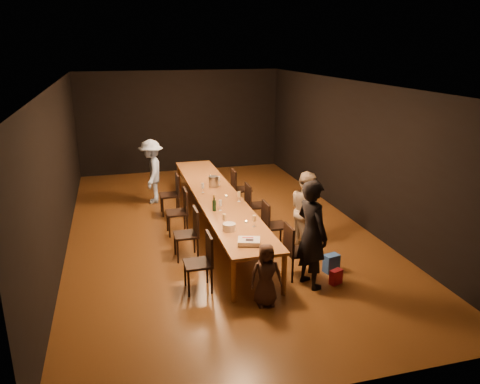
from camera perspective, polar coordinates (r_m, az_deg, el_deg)
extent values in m
plane|color=#402410|center=(9.90, -2.72, -4.53)|extent=(10.00, 10.00, 0.00)
cube|color=black|center=(14.27, -7.24, 8.50)|extent=(6.00, 0.04, 3.00)
cube|color=black|center=(4.95, 9.93, -9.48)|extent=(6.00, 0.04, 3.00)
cube|color=black|center=(9.29, -21.24, 2.52)|extent=(0.04, 10.00, 3.00)
cube|color=black|center=(10.48, 13.44, 4.85)|extent=(0.04, 10.00, 3.00)
cube|color=silver|center=(9.20, -3.00, 13.05)|extent=(6.00, 10.00, 0.04)
cube|color=#96512B|center=(9.65, -2.79, -0.54)|extent=(0.90, 6.00, 0.05)
cylinder|color=#96512B|center=(7.11, -0.78, -10.77)|extent=(0.08, 0.08, 0.70)
cylinder|color=#96512B|center=(7.33, 5.38, -9.94)|extent=(0.08, 0.08, 0.70)
cylinder|color=#96512B|center=(12.43, -7.47, 1.70)|extent=(0.08, 0.08, 0.70)
cylinder|color=#96512B|center=(12.55, -3.85, 1.97)|extent=(0.08, 0.08, 0.70)
imported|color=black|center=(7.44, 8.74, -5.09)|extent=(0.58, 0.74, 1.77)
imported|color=tan|center=(8.91, 8.08, -2.14)|extent=(0.63, 0.77, 1.49)
imported|color=#9BBBEF|center=(11.51, -10.72, 2.46)|extent=(0.72, 1.08, 1.56)
imported|color=#432E25|center=(7.00, 3.18, -10.05)|extent=(0.50, 0.35, 0.97)
cube|color=#B71B30|center=(7.86, 11.61, -10.10)|extent=(0.24, 0.18, 0.25)
cube|color=#2955B4|center=(8.21, 11.07, -8.52)|extent=(0.29, 0.22, 0.32)
cube|color=white|center=(7.32, 1.11, -6.07)|extent=(0.41, 0.36, 0.08)
cube|color=black|center=(7.28, 1.17, -5.86)|extent=(0.14, 0.12, 0.00)
cube|color=red|center=(7.37, 0.96, -5.57)|extent=(0.18, 0.08, 0.00)
cylinder|color=white|center=(7.82, -1.34, -4.29)|extent=(0.27, 0.27, 0.12)
cylinder|color=#ADADB2|center=(10.21, -3.27, 1.31)|extent=(0.24, 0.24, 0.23)
cylinder|color=#B2B7B2|center=(8.17, 0.75, -3.67)|extent=(0.05, 0.05, 0.03)
cylinder|color=#B2B7B2|center=(9.52, -1.69, -0.54)|extent=(0.05, 0.05, 0.03)
cylinder|color=#B2B7B2|center=(10.98, -3.62, 1.93)|extent=(0.05, 0.05, 0.03)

